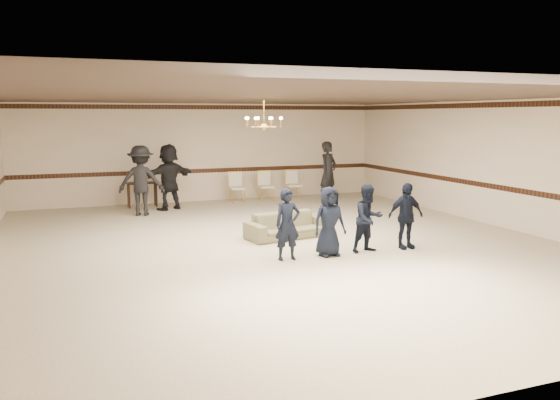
% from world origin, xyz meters
% --- Properties ---
extents(room, '(12.01, 14.01, 3.21)m').
position_xyz_m(room, '(0.00, 0.00, 1.60)').
color(room, beige).
rests_on(room, ground).
extents(chair_rail, '(12.00, 0.02, 0.14)m').
position_xyz_m(chair_rail, '(0.00, 6.99, 1.00)').
color(chair_rail, '#391C11').
rests_on(chair_rail, wall_back).
extents(crown_molding, '(12.00, 0.02, 0.14)m').
position_xyz_m(crown_molding, '(0.00, 6.99, 3.08)').
color(crown_molding, '#391C11').
rests_on(crown_molding, wall_back).
extents(chandelier, '(0.94, 0.94, 0.89)m').
position_xyz_m(chandelier, '(0.00, 1.00, 2.88)').
color(chandelier, gold).
rests_on(chandelier, ceiling).
extents(boy_a, '(0.52, 0.34, 1.41)m').
position_xyz_m(boy_a, '(-0.30, -1.22, 0.70)').
color(boy_a, black).
rests_on(boy_a, floor).
extents(boy_b, '(0.71, 0.48, 1.41)m').
position_xyz_m(boy_b, '(0.60, -1.22, 0.70)').
color(boy_b, black).
rests_on(boy_b, floor).
extents(boy_c, '(0.75, 0.62, 1.41)m').
position_xyz_m(boy_c, '(1.50, -1.22, 0.70)').
color(boy_c, black).
rests_on(boy_c, floor).
extents(boy_d, '(0.83, 0.36, 1.41)m').
position_xyz_m(boy_d, '(2.40, -1.22, 0.70)').
color(boy_d, black).
rests_on(boy_d, floor).
extents(settee, '(2.08, 1.10, 0.58)m').
position_xyz_m(settee, '(0.46, 0.66, 0.29)').
color(settee, '#6F654A').
rests_on(settee, floor).
extents(adult_left, '(1.43, 1.06, 1.98)m').
position_xyz_m(adult_left, '(-2.32, 4.90, 0.99)').
color(adult_left, black).
rests_on(adult_left, floor).
extents(adult_mid, '(1.92, 1.27, 1.98)m').
position_xyz_m(adult_mid, '(-1.42, 5.60, 0.99)').
color(adult_mid, black).
rests_on(adult_mid, floor).
extents(adult_right, '(0.86, 0.77, 1.98)m').
position_xyz_m(adult_right, '(3.68, 5.20, 0.99)').
color(adult_right, black).
rests_on(adult_right, floor).
extents(banquet_chair_left, '(0.50, 0.50, 0.97)m').
position_xyz_m(banquet_chair_left, '(0.88, 6.20, 0.49)').
color(banquet_chair_left, beige).
rests_on(banquet_chair_left, floor).
extents(banquet_chair_mid, '(0.49, 0.49, 0.97)m').
position_xyz_m(banquet_chair_mid, '(1.88, 6.20, 0.49)').
color(banquet_chair_mid, beige).
rests_on(banquet_chair_mid, floor).
extents(banquet_chair_right, '(0.49, 0.49, 0.97)m').
position_xyz_m(banquet_chair_right, '(2.88, 6.20, 0.49)').
color(banquet_chair_right, beige).
rests_on(banquet_chair_right, floor).
extents(console_table, '(0.95, 0.47, 0.78)m').
position_xyz_m(console_table, '(-2.12, 6.40, 0.39)').
color(console_table, black).
rests_on(console_table, floor).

